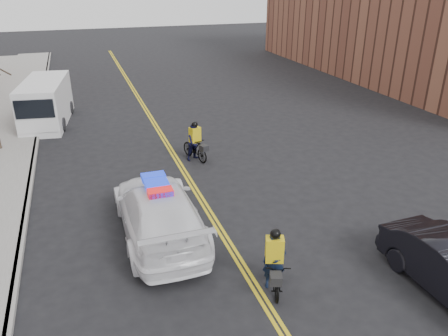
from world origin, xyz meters
name	(u,v)px	position (x,y,z in m)	size (l,w,h in m)	color
ground	(222,233)	(0.00, 0.00, 0.00)	(120.00, 120.00, 0.00)	black
center_line_left	(167,147)	(-0.08, 8.00, 0.01)	(0.10, 60.00, 0.01)	gold
center_line_right	(170,147)	(0.08, 8.00, 0.01)	(0.10, 60.00, 0.01)	gold
curb	(34,161)	(-6.00, 8.00, 0.07)	(0.20, 60.00, 0.15)	gray
building_across	(418,3)	(22.00, 18.00, 5.50)	(12.00, 30.00, 11.00)	brown
police_cruiser	(159,211)	(-1.88, 0.57, 0.85)	(2.36, 5.80, 1.84)	white
cargo_van	(45,103)	(-5.52, 13.64, 1.14)	(2.75, 5.78, 2.33)	white
cyclist_near	(274,267)	(0.45, -2.89, 0.61)	(1.19, 1.89, 1.75)	black
cyclist_far	(195,145)	(0.81, 6.10, 0.69)	(1.07, 1.80, 1.76)	black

